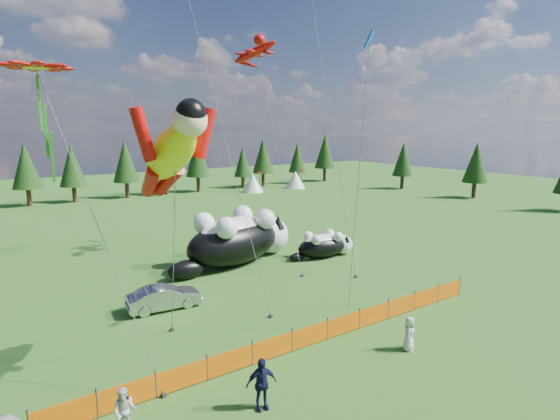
# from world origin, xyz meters

# --- Properties ---
(ground) EXTENTS (160.00, 160.00, 0.00)m
(ground) POSITION_xyz_m (0.00, 0.00, 0.00)
(ground) COLOR #0F370A
(ground) RESTS_ON ground
(safety_fence) EXTENTS (22.06, 0.06, 1.10)m
(safety_fence) POSITION_xyz_m (0.00, -3.00, 0.50)
(safety_fence) COLOR #262626
(safety_fence) RESTS_ON ground
(tree_line) EXTENTS (90.00, 4.00, 8.00)m
(tree_line) POSITION_xyz_m (0.00, 45.00, 4.00)
(tree_line) COLOR black
(tree_line) RESTS_ON ground
(festival_tents) EXTENTS (50.00, 3.20, 2.80)m
(festival_tents) POSITION_xyz_m (11.00, 40.00, 1.40)
(festival_tents) COLOR white
(festival_tents) RESTS_ON ground
(cat_large) EXTENTS (10.57, 5.78, 3.88)m
(cat_large) POSITION_xyz_m (3.31, 9.73, 1.84)
(cat_large) COLOR black
(cat_large) RESTS_ON ground
(cat_small) EXTENTS (5.48, 2.35, 1.98)m
(cat_small) POSITION_xyz_m (9.37, 7.37, 0.94)
(cat_small) COLOR black
(cat_small) RESTS_ON ground
(car) EXTENTS (4.02, 1.68, 1.29)m
(car) POSITION_xyz_m (-4.07, 4.61, 0.65)
(car) COLOR #AFAFB4
(car) RESTS_ON ground
(spectator_b) EXTENTS (0.90, 0.79, 1.59)m
(spectator_b) POSITION_xyz_m (-8.40, -4.31, 0.79)
(spectator_b) COLOR silver
(spectator_b) RESTS_ON ground
(spectator_c) EXTENTS (1.19, 0.77, 1.89)m
(spectator_c) POSITION_xyz_m (-4.13, -5.60, 0.94)
(spectator_c) COLOR #141537
(spectator_c) RESTS_ON ground
(spectator_e) EXTENTS (0.90, 0.84, 1.54)m
(spectator_e) POSITION_xyz_m (3.37, -5.70, 0.77)
(spectator_e) COLOR silver
(spectator_e) RESTS_ON ground
(superhero_kite) EXTENTS (4.30, 6.00, 11.19)m
(superhero_kite) POSITION_xyz_m (-5.62, -1.73, 8.71)
(superhero_kite) COLOR yellow
(superhero_kite) RESTS_ON ground
(gecko_kite) EXTENTS (4.98, 10.33, 16.94)m
(gecko_kite) POSITION_xyz_m (6.12, 12.00, 15.18)
(gecko_kite) COLOR #BB0A09
(gecko_kite) RESTS_ON ground
(flower_kite) EXTENTS (4.34, 6.44, 12.90)m
(flower_kite) POSITION_xyz_m (-9.37, 1.63, 11.70)
(flower_kite) COLOR #BB0A09
(flower_kite) RESTS_ON ground
(diamond_kite_b) EXTENTS (2.28, 8.24, 20.84)m
(diamond_kite_b) POSITION_xyz_m (9.78, 9.61, 17.86)
(diamond_kite_b) COLOR #0D9CA5
(diamond_kite_b) RESTS_ON ground
(diamond_kite_c) EXTENTS (1.57, 0.76, 14.23)m
(diamond_kite_c) POSITION_xyz_m (3.24, -2.72, 12.92)
(diamond_kite_c) COLOR blue
(diamond_kite_c) RESTS_ON ground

